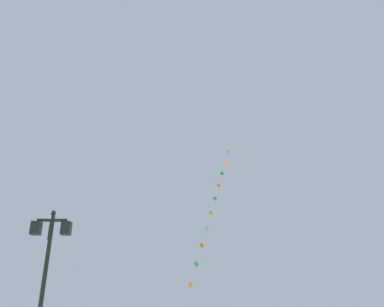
# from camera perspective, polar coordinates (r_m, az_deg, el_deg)

# --- Properties ---
(twin_lantern_lamp_post) EXTENTS (1.20, 0.28, 4.38)m
(twin_lantern_lamp_post) POSITION_cam_1_polar(r_m,az_deg,el_deg) (12.70, -20.59, -13.77)
(twin_lantern_lamp_post) COLOR #1E2D23
(twin_lantern_lamp_post) RESTS_ON ground_plane
(kite_train) EXTENTS (4.63, 8.96, 15.00)m
(kite_train) POSITION_cam_1_polar(r_m,az_deg,el_deg) (28.59, 2.66, -9.26)
(kite_train) COLOR brown
(kite_train) RESTS_ON ground_plane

